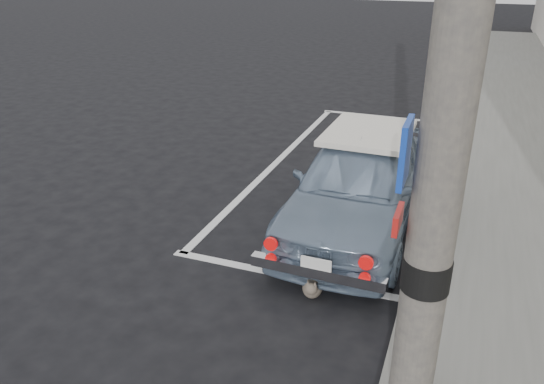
{
  "coord_description": "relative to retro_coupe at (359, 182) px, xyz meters",
  "views": [
    {
      "loc": [
        2.15,
        -5.44,
        3.42
      ],
      "look_at": [
        0.06,
        0.1,
        0.75
      ],
      "focal_mm": 35.0,
      "sensor_mm": 36.0,
      "label": 1
    }
  ],
  "objects": [
    {
      "name": "ground",
      "position": [
        -0.96,
        -1.0,
        -0.66
      ],
      "size": [
        80.0,
        80.0,
        0.0
      ],
      "primitive_type": "plane",
      "color": "black",
      "rests_on": "ground"
    },
    {
      "name": "sidewalk",
      "position": [
        2.24,
        1.0,
        -0.59
      ],
      "size": [
        2.8,
        40.0,
        0.15
      ],
      "primitive_type": "cube",
      "color": "slate",
      "rests_on": "ground"
    },
    {
      "name": "pline_side",
      "position": [
        -1.86,
        2.0,
        -0.66
      ],
      "size": [
        0.12,
        7.0,
        0.01
      ],
      "primitive_type": "cube",
      "color": "silver",
      "rests_on": "ground"
    },
    {
      "name": "pline_rear",
      "position": [
        -0.46,
        -1.5,
        -0.66
      ],
      "size": [
        3.0,
        0.12,
        0.01
      ],
      "primitive_type": "cube",
      "color": "silver",
      "rests_on": "ground"
    },
    {
      "name": "retro_coupe",
      "position": [
        0.0,
        0.0,
        0.0
      ],
      "size": [
        1.61,
        3.87,
        1.31
      ],
      "rotation": [
        0.0,
        0.0,
        -0.02
      ],
      "color": "#7288A1",
      "rests_on": "ground"
    },
    {
      "name": "cat",
      "position": [
        -0.1,
        -1.77,
        -0.54
      ],
      "size": [
        0.28,
        0.51,
        0.27
      ],
      "rotation": [
        0.0,
        0.0,
        0.18
      ],
      "color": "#76665A",
      "rests_on": "ground"
    },
    {
      "name": "pline_front",
      "position": [
        -0.46,
        5.5,
        -0.66
      ],
      "size": [
        3.0,
        0.12,
        0.01
      ],
      "primitive_type": "cube",
      "color": "silver",
      "rests_on": "ground"
    }
  ]
}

